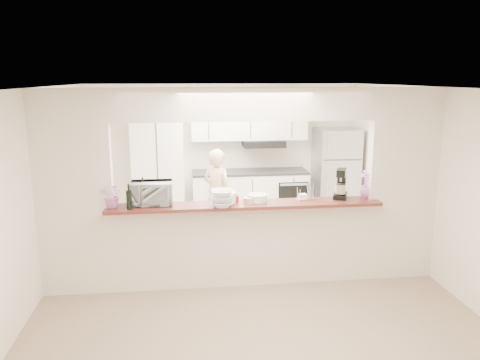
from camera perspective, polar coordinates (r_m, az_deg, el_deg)
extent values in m
plane|color=tan|center=(6.22, 0.58, -12.46)|extent=(6.00, 6.00, 0.00)
cube|color=beige|center=(7.64, -0.94, -7.56)|extent=(5.00, 2.90, 0.01)
cube|color=silver|center=(5.91, -19.53, -1.70)|extent=(0.90, 0.15, 2.50)
cube|color=silver|center=(6.40, 19.13, -0.61)|extent=(0.90, 0.15, 2.50)
cube|color=silver|center=(5.65, 0.64, 9.20)|extent=(3.20, 0.15, 0.40)
cube|color=silver|center=(6.02, 0.60, -7.93)|extent=(3.20, 0.15, 1.05)
cube|color=brown|center=(5.80, 0.67, -3.05)|extent=(3.40, 0.38, 0.04)
cube|color=white|center=(8.45, -9.91, 1.56)|extent=(0.90, 0.60, 2.10)
cube|color=white|center=(8.66, 1.21, -2.07)|extent=(2.10, 0.60, 0.90)
cube|color=#2B2B2E|center=(8.55, 1.23, 0.98)|extent=(2.10, 0.62, 0.04)
cube|color=white|center=(8.53, 1.14, 7.45)|extent=(2.10, 0.35, 0.75)
cube|color=black|center=(8.52, 2.90, 4.48)|extent=(0.75, 0.45, 0.12)
cube|color=black|center=(8.49, 6.53, -2.09)|extent=(0.55, 0.02, 0.55)
cube|color=#B6B6BB|center=(8.88, 11.55, 0.71)|extent=(0.75, 0.70, 1.70)
imported|color=#E87AD2|center=(5.79, -15.25, -1.81)|extent=(0.34, 0.32, 0.30)
cylinder|color=black|center=(5.66, -13.39, -2.38)|extent=(0.06, 0.06, 0.23)
cylinder|color=black|center=(5.63, -13.46, -0.86)|extent=(0.02, 0.02, 0.08)
cylinder|color=black|center=(5.86, -11.74, -1.70)|extent=(0.07, 0.07, 0.25)
cylinder|color=black|center=(5.82, -11.81, -0.09)|extent=(0.02, 0.02, 0.09)
imported|color=silver|center=(5.83, -10.74, -1.58)|extent=(0.51, 0.34, 0.28)
imported|color=white|center=(5.63, -2.20, -2.28)|extent=(0.29, 0.29, 0.20)
cylinder|color=white|center=(5.83, -1.87, -2.14)|extent=(0.28, 0.28, 0.12)
cylinder|color=white|center=(5.82, -1.87, -1.51)|extent=(0.29, 0.29, 0.01)
cylinder|color=white|center=(5.89, 2.12, -2.21)|extent=(0.25, 0.25, 0.08)
cylinder|color=white|center=(5.88, 2.13, -1.79)|extent=(0.26, 0.26, 0.01)
cylinder|color=maroon|center=(5.90, -0.94, -2.22)|extent=(0.16, 0.16, 0.08)
cylinder|color=tan|center=(5.82, 1.14, -2.47)|extent=(0.15, 0.15, 0.07)
cube|color=silver|center=(6.05, 8.09, -2.27)|extent=(0.24, 0.15, 0.01)
cube|color=white|center=(6.04, 8.10, -1.95)|extent=(0.10, 0.10, 0.06)
cube|color=black|center=(6.17, 12.14, -1.89)|extent=(0.25, 0.30, 0.06)
cube|color=black|center=(6.22, 12.29, -0.17)|extent=(0.14, 0.13, 0.28)
cube|color=black|center=(6.09, 12.27, 0.89)|extent=(0.19, 0.25, 0.09)
cylinder|color=#B7B7BC|center=(6.09, 12.14, -1.05)|extent=(0.13, 0.13, 0.12)
imported|color=#BB65BB|center=(6.26, 15.23, -0.47)|extent=(0.26, 0.26, 0.36)
imported|color=#D8B48C|center=(7.61, -2.75, -1.82)|extent=(0.65, 0.63, 1.49)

